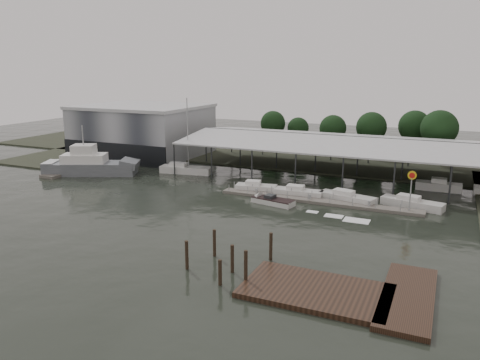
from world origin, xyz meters
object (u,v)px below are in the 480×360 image
at_px(shell_fuel_sign, 411,184).
at_px(speedboat_underway, 270,201).
at_px(white_sailboat, 185,169).
at_px(grey_trawler, 91,165).

relative_size(shell_fuel_sign, speedboat_underway, 0.32).
distance_m(shell_fuel_sign, white_sailboat, 39.03).
xyz_separation_m(grey_trawler, speedboat_underway, (34.59, -3.96, -1.19)).
bearing_deg(white_sailboat, speedboat_underway, -38.85).
distance_m(white_sailboat, speedboat_underway, 23.23).
bearing_deg(grey_trawler, speedboat_underway, -31.12).
distance_m(grey_trawler, speedboat_underway, 34.83).
bearing_deg(white_sailboat, grey_trawler, -161.55).
xyz_separation_m(white_sailboat, speedboat_underway, (20.18, -11.50, -0.26)).
height_order(shell_fuel_sign, grey_trawler, grey_trawler).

